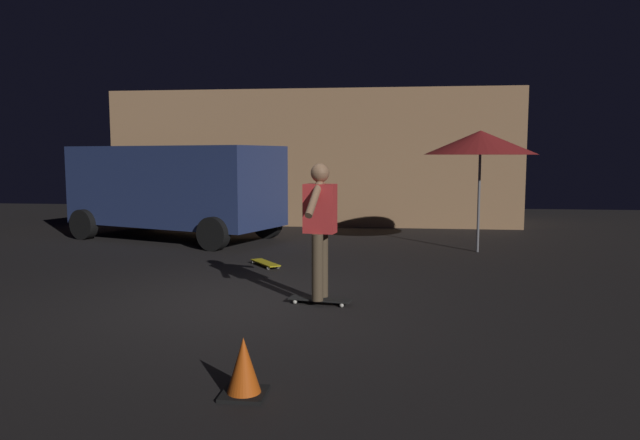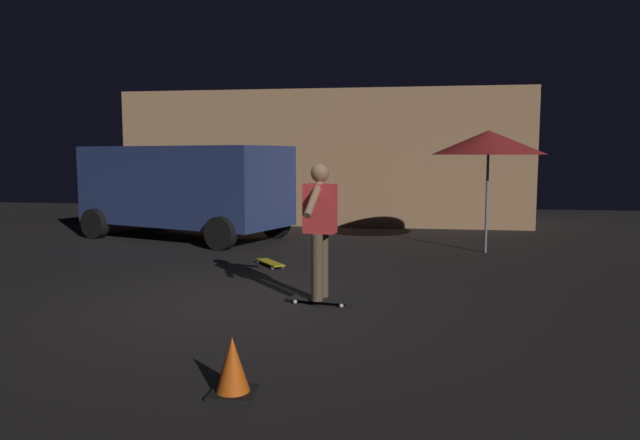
{
  "view_description": "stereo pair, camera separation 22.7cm",
  "coord_description": "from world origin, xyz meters",
  "px_view_note": "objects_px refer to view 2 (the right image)",
  "views": [
    {
      "loc": [
        1.88,
        -7.16,
        1.84
      ],
      "look_at": [
        1.0,
        0.03,
        1.05
      ],
      "focal_mm": 33.52,
      "sensor_mm": 36.0,
      "label": 1
    },
    {
      "loc": [
        2.11,
        -7.13,
        1.84
      ],
      "look_at": [
        1.0,
        0.03,
        1.05
      ],
      "focal_mm": 33.52,
      "sensor_mm": 36.0,
      "label": 2
    }
  ],
  "objects_px": {
    "skateboard_ridden": "(320,300)",
    "skateboard_spare": "(270,263)",
    "patio_umbrella": "(489,143)",
    "skater": "(320,221)",
    "parked_van": "(184,186)",
    "traffic_cone": "(233,368)"
  },
  "relations": [
    {
      "from": "traffic_cone",
      "to": "parked_van",
      "type": "bearing_deg",
      "value": 113.73
    },
    {
      "from": "parked_van",
      "to": "traffic_cone",
      "type": "height_order",
      "value": "parked_van"
    },
    {
      "from": "patio_umbrella",
      "to": "skateboard_spare",
      "type": "distance_m",
      "value": 4.65
    },
    {
      "from": "patio_umbrella",
      "to": "skateboard_ridden",
      "type": "distance_m",
      "value": 5.42
    },
    {
      "from": "skateboard_ridden",
      "to": "patio_umbrella",
      "type": "bearing_deg",
      "value": 60.25
    },
    {
      "from": "patio_umbrella",
      "to": "skateboard_ridden",
      "type": "relative_size",
      "value": 2.87
    },
    {
      "from": "patio_umbrella",
      "to": "skateboard_ridden",
      "type": "height_order",
      "value": "patio_umbrella"
    },
    {
      "from": "skater",
      "to": "traffic_cone",
      "type": "distance_m",
      "value": 3.01
    },
    {
      "from": "patio_umbrella",
      "to": "traffic_cone",
      "type": "xyz_separation_m",
      "value": [
        -2.73,
        -7.25,
        -1.86
      ]
    },
    {
      "from": "skateboard_ridden",
      "to": "skater",
      "type": "distance_m",
      "value": 0.98
    },
    {
      "from": "traffic_cone",
      "to": "skateboard_ridden",
      "type": "bearing_deg",
      "value": 85.42
    },
    {
      "from": "skateboard_spare",
      "to": "skater",
      "type": "relative_size",
      "value": 0.45
    },
    {
      "from": "skateboard_ridden",
      "to": "skateboard_spare",
      "type": "relative_size",
      "value": 1.08
    },
    {
      "from": "patio_umbrella",
      "to": "skateboard_ridden",
      "type": "xyz_separation_m",
      "value": [
        -2.49,
        -4.36,
        -2.02
      ]
    },
    {
      "from": "patio_umbrella",
      "to": "skater",
      "type": "distance_m",
      "value": 5.13
    },
    {
      "from": "skateboard_ridden",
      "to": "skateboard_spare",
      "type": "bearing_deg",
      "value": 116.8
    },
    {
      "from": "patio_umbrella",
      "to": "parked_van",
      "type": "bearing_deg",
      "value": 170.66
    },
    {
      "from": "parked_van",
      "to": "traffic_cone",
      "type": "xyz_separation_m",
      "value": [
        3.65,
        -8.3,
        -0.95
      ]
    },
    {
      "from": "skateboard_ridden",
      "to": "skateboard_spare",
      "type": "height_order",
      "value": "same"
    },
    {
      "from": "skateboard_spare",
      "to": "skater",
      "type": "xyz_separation_m",
      "value": [
        1.21,
        -2.4,
        0.98
      ]
    },
    {
      "from": "skateboard_spare",
      "to": "traffic_cone",
      "type": "relative_size",
      "value": 1.62
    },
    {
      "from": "patio_umbrella",
      "to": "skateboard_spare",
      "type": "relative_size",
      "value": 3.09
    }
  ]
}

